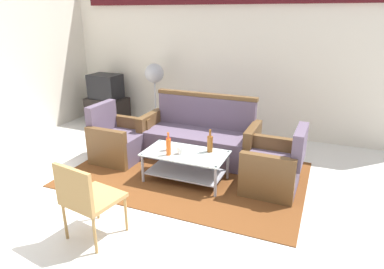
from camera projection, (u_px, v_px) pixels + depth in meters
ground_plane at (150, 208)px, 3.92m from camera, size 14.00×14.00×0.00m
wall_back at (229, 52)px, 6.08m from camera, size 6.52×0.19×2.80m
rug at (187, 174)px, 4.74m from camera, size 3.22×2.10×0.01m
couch at (200, 138)px, 5.22m from camera, size 1.80×0.75×0.96m
armchair_left at (118, 141)px, 5.16m from camera, size 0.72×0.78×0.85m
armchair_right at (274, 169)px, 4.25m from camera, size 0.71×0.77×0.85m
coffee_table at (186, 162)px, 4.47m from camera, size 1.10×0.60×0.40m
bottle_orange at (168, 146)px, 4.32m from camera, size 0.06×0.06×0.31m
bottle_brown at (210, 143)px, 4.42m from camera, size 0.08×0.08×0.31m
bottle_red at (168, 144)px, 4.48m from camera, size 0.07×0.07×0.24m
cup at (180, 150)px, 4.37m from camera, size 0.08×0.08×0.10m
tv_stand at (108, 110)px, 6.91m from camera, size 0.80×0.50×0.52m
television at (106, 86)px, 6.75m from camera, size 0.61×0.47×0.48m
pedestal_fan at (154, 77)px, 6.31m from camera, size 0.36×0.36×1.27m
wicker_chair at (86, 196)px, 3.21m from camera, size 0.55×0.55×0.84m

